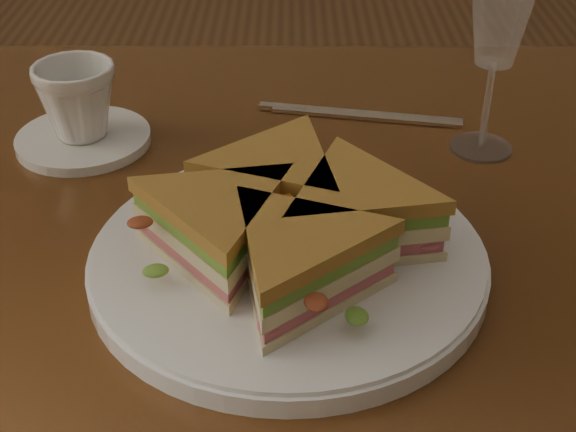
{
  "coord_description": "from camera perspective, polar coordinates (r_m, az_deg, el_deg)",
  "views": [
    {
      "loc": [
        0.04,
        -0.56,
        1.13
      ],
      "look_at": [
        0.04,
        -0.06,
        0.8
      ],
      "focal_mm": 50.0,
      "sensor_mm": 36.0,
      "label": 1
    }
  ],
  "objects": [
    {
      "name": "saucer",
      "position": [
        0.82,
        -14.33,
        5.31
      ],
      "size": [
        0.13,
        0.13,
        0.01
      ],
      "primitive_type": "cylinder",
      "color": "silver",
      "rests_on": "table"
    },
    {
      "name": "wine_glass",
      "position": [
        0.76,
        14.86,
        13.44
      ],
      "size": [
        0.07,
        0.07,
        0.19
      ],
      "color": "white",
      "rests_on": "table"
    },
    {
      "name": "plate",
      "position": [
        0.62,
        0.0,
        -3.21
      ],
      "size": [
        0.31,
        0.31,
        0.02
      ],
      "primitive_type": "cylinder",
      "color": "silver",
      "rests_on": "table"
    },
    {
      "name": "coffee_cup",
      "position": [
        0.81,
        -14.74,
        7.92
      ],
      "size": [
        0.1,
        0.1,
        0.07
      ],
      "primitive_type": "imported",
      "rotation": [
        0.0,
        0.0,
        -0.31
      ],
      "color": "silver",
      "rests_on": "saucer"
    },
    {
      "name": "table",
      "position": [
        0.74,
        -2.92,
        -7.07
      ],
      "size": [
        1.2,
        0.8,
        0.75
      ],
      "color": "#371D0C",
      "rests_on": "ground"
    },
    {
      "name": "crisps_mound",
      "position": [
        0.6,
        0.0,
        -0.71
      ],
      "size": [
        0.09,
        0.09,
        0.05
      ],
      "primitive_type": null,
      "color": "orange",
      "rests_on": "plate"
    },
    {
      "name": "knife",
      "position": [
        0.85,
        4.6,
        7.18
      ],
      "size": [
        0.21,
        0.05,
        0.0
      ],
      "rotation": [
        0.0,
        0.0,
        -0.19
      ],
      "color": "silver",
      "rests_on": "table"
    },
    {
      "name": "spoon",
      "position": [
        0.7,
        -5.41,
        0.77
      ],
      "size": [
        0.18,
        0.03,
        0.01
      ],
      "rotation": [
        0.0,
        0.0,
        0.07
      ],
      "color": "silver",
      "rests_on": "table"
    },
    {
      "name": "sandwich_wedges",
      "position": [
        0.6,
        0.0,
        -0.4
      ],
      "size": [
        0.27,
        0.27,
        0.06
      ],
      "color": "beige",
      "rests_on": "plate"
    }
  ]
}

